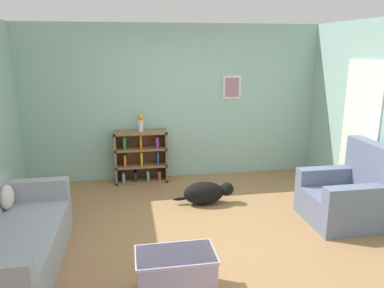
{
  "coord_description": "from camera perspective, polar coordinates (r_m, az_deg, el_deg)",
  "views": [
    {
      "loc": [
        -0.76,
        -4.05,
        2.23
      ],
      "look_at": [
        0.0,
        0.4,
        1.05
      ],
      "focal_mm": 35.0,
      "sensor_mm": 36.0,
      "label": 1
    }
  ],
  "objects": [
    {
      "name": "vase",
      "position": [
        6.19,
        -7.85,
        3.39
      ],
      "size": [
        0.11,
        0.11,
        0.29
      ],
      "color": "silver",
      "rests_on": "bookshelf"
    },
    {
      "name": "ground_plane",
      "position": [
        4.69,
        0.85,
        -13.77
      ],
      "size": [
        14.0,
        14.0,
        0.0
      ],
      "primitive_type": "plane",
      "color": "#997047"
    },
    {
      "name": "couch",
      "position": [
        4.26,
        -26.35,
        -13.96
      ],
      "size": [
        0.85,
        2.0,
        0.81
      ],
      "color": "#9399A3",
      "rests_on": "ground_plane"
    },
    {
      "name": "bookshelf",
      "position": [
        6.36,
        -7.76,
        -1.97
      ],
      "size": [
        0.87,
        0.31,
        0.87
      ],
      "color": "olive",
      "rests_on": "ground_plane"
    },
    {
      "name": "recliner_chair",
      "position": [
        5.31,
        22.66,
        -7.25
      ],
      "size": [
        0.91,
        0.91,
        1.04
      ],
      "color": "slate",
      "rests_on": "ground_plane"
    },
    {
      "name": "coffee_table",
      "position": [
        3.63,
        -2.5,
        -18.94
      ],
      "size": [
        0.73,
        0.43,
        0.42
      ],
      "color": "#ADA3CC",
      "rests_on": "ground_plane"
    },
    {
      "name": "wall_back",
      "position": [
        6.41,
        -2.78,
        6.31
      ],
      "size": [
        5.6,
        0.13,
        2.6
      ],
      "color": "#93BCB2",
      "rests_on": "ground_plane"
    },
    {
      "name": "dog",
      "position": [
        5.48,
        2.18,
        -7.42
      ],
      "size": [
        0.89,
        0.3,
        0.33
      ],
      "color": "black",
      "rests_on": "ground_plane"
    }
  ]
}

